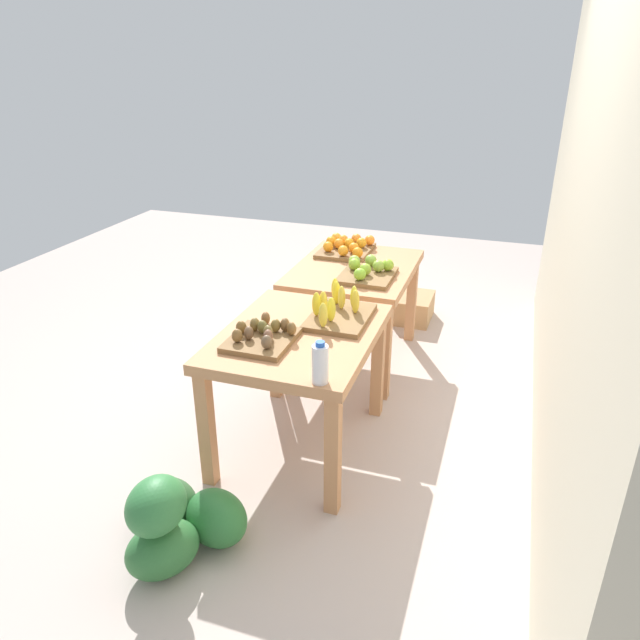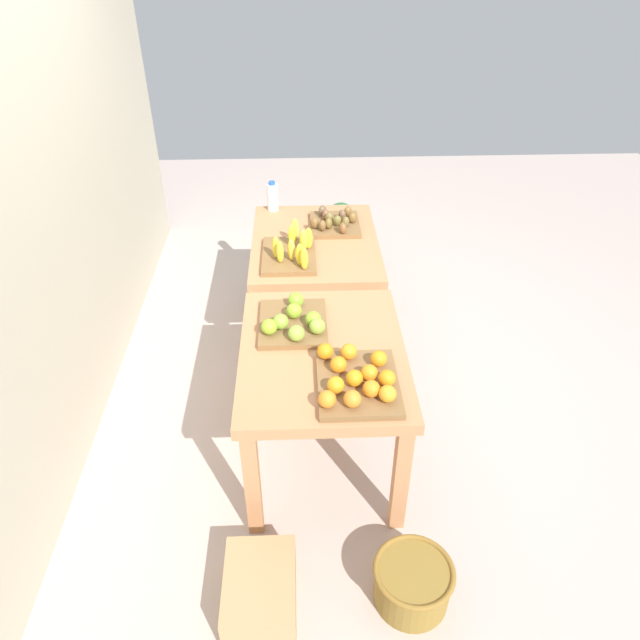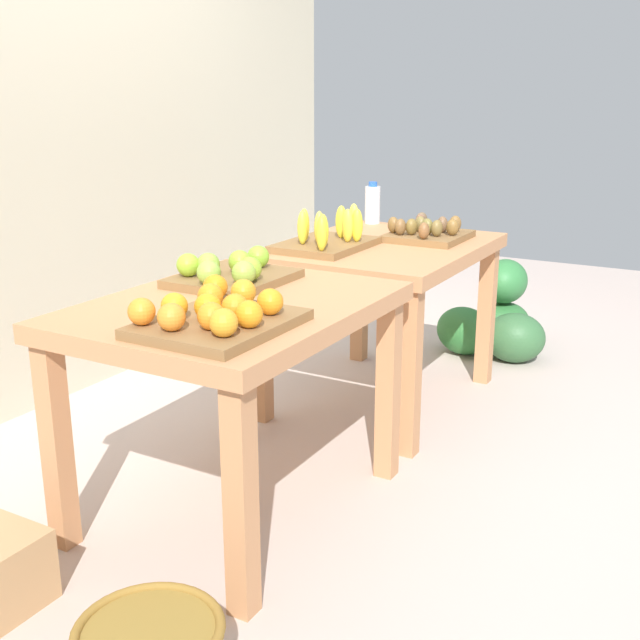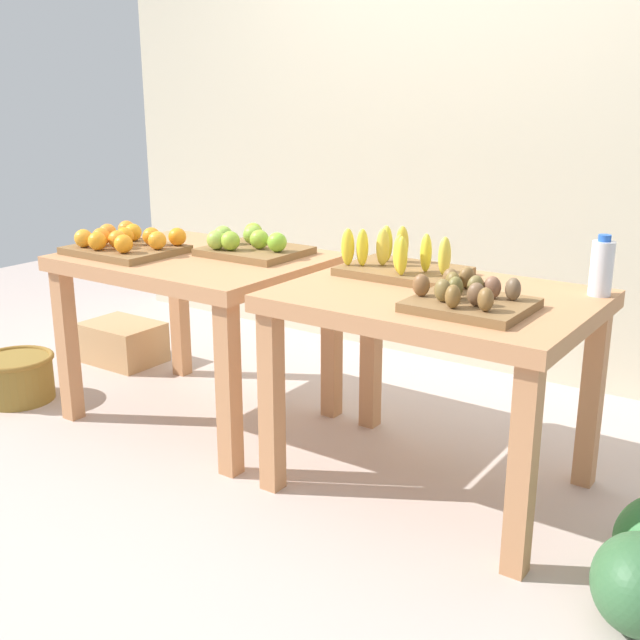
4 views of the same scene
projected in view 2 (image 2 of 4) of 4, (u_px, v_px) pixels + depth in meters
ground_plane at (318, 385)px, 3.73m from camera, size 8.00×8.00×0.00m
back_wall at (34, 157)px, 2.81m from camera, size 4.40×0.12×3.00m
display_table_left at (323, 366)px, 2.91m from camera, size 1.04×0.80×0.73m
display_table_right at (315, 255)px, 3.82m from camera, size 1.04×0.80×0.73m
orange_bin at (357, 380)px, 2.60m from camera, size 0.44×0.37×0.11m
apple_bin at (294, 321)px, 2.97m from camera, size 0.42×0.34×0.11m
banana_crate at (291, 252)px, 3.54m from camera, size 0.44×0.32×0.17m
kiwi_bin at (335, 222)px, 3.88m from camera, size 0.37×0.33×0.10m
water_bottle at (273, 197)px, 4.07m from camera, size 0.08×0.08×0.21m
watermelon_pile at (342, 246)px, 4.84m from camera, size 0.63×0.67×0.49m
wicker_basket at (412, 583)px, 2.53m from camera, size 0.35×0.35×0.21m
cardboard_produce_box at (260, 592)px, 2.51m from camera, size 0.40×0.30×0.21m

